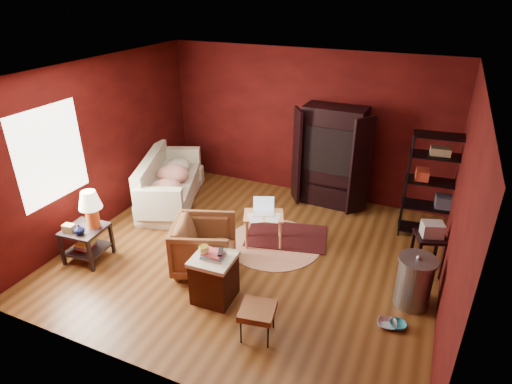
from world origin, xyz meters
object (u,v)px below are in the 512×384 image
at_px(armchair, 204,244).
at_px(wire_shelving, 435,183).
at_px(side_table, 88,219).
at_px(tv_armoire, 332,155).
at_px(sofa, 171,185).
at_px(hamper, 214,277).
at_px(laptop_desk, 264,218).

relative_size(armchair, wire_shelving, 0.49).
height_order(side_table, tv_armoire, tv_armoire).
relative_size(sofa, wire_shelving, 1.13).
bearing_deg(sofa, tv_armoire, -82.25).
height_order(tv_armoire, wire_shelving, tv_armoire).
relative_size(tv_armoire, wire_shelving, 1.07).
relative_size(hamper, wire_shelving, 0.43).
bearing_deg(tv_armoire, side_table, -128.91).
xyz_separation_m(sofa, side_table, (-0.09, -2.02, 0.29)).
relative_size(side_table, tv_armoire, 0.60).
bearing_deg(hamper, laptop_desk, 87.39).
bearing_deg(armchair, sofa, 25.92).
distance_m(sofa, armchair, 2.26).
distance_m(side_table, tv_armoire, 4.32).
height_order(hamper, tv_armoire, tv_armoire).
xyz_separation_m(hamper, tv_armoire, (0.65, 3.34, 0.64)).
height_order(armchair, laptop_desk, armchair).
bearing_deg(side_table, laptop_desk, 32.65).
bearing_deg(laptop_desk, tv_armoire, 50.02).
bearing_deg(hamper, sofa, 134.80).
bearing_deg(hamper, side_table, 178.01).
relative_size(sofa, armchair, 2.29).
xyz_separation_m(armchair, wire_shelving, (2.92, 2.33, 0.53)).
distance_m(hamper, laptop_desk, 1.51).
relative_size(armchair, tv_armoire, 0.46).
relative_size(armchair, laptop_desk, 1.13).
height_order(hamper, wire_shelving, wire_shelving).
bearing_deg(wire_shelving, sofa, -176.30).
distance_m(side_table, laptop_desk, 2.66).
bearing_deg(hamper, armchair, 130.86).
bearing_deg(sofa, hamper, -152.00).
height_order(side_table, laptop_desk, side_table).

